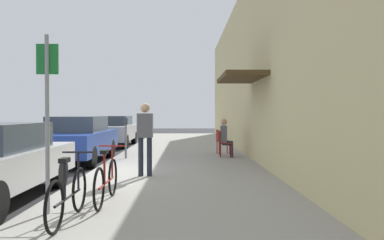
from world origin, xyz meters
TOP-DOWN VIEW (x-y plane):
  - ground_plane at (0.00, 0.00)m, footprint 60.00×60.00m
  - sidewalk_slab at (2.25, 2.00)m, footprint 4.50×32.00m
  - building_facade at (4.65, 2.00)m, footprint 1.40×32.00m
  - parked_car_1 at (-1.10, 2.90)m, footprint 1.80×4.40m
  - parked_car_2 at (-1.10, 8.92)m, footprint 1.80×4.40m
  - parking_meter at (0.45, 2.96)m, footprint 0.12×0.10m
  - street_sign at (0.40, -3.76)m, footprint 0.32×0.06m
  - bicycle_0 at (0.83, -4.17)m, footprint 0.46×1.71m
  - bicycle_1 at (1.11, -3.10)m, footprint 0.46×1.71m
  - cafe_chair_0 at (3.67, 3.25)m, footprint 0.49×0.49m
  - seated_patron_0 at (3.73, 3.24)m, footprint 0.46×0.40m
  - cafe_chair_1 at (3.67, 4.21)m, footprint 0.49×0.49m
  - pedestrian_standing at (1.46, -0.51)m, footprint 0.36×0.22m

SIDE VIEW (x-z plane):
  - ground_plane at x=0.00m, z-range 0.00..0.00m
  - sidewalk_slab at x=2.25m, z-range 0.00..0.12m
  - bicycle_0 at x=0.83m, z-range 0.03..0.93m
  - bicycle_1 at x=1.11m, z-range 0.03..0.93m
  - cafe_chair_0 at x=3.67m, z-range 0.19..1.06m
  - cafe_chair_1 at x=3.67m, z-range 0.19..1.06m
  - parked_car_2 at x=-1.10m, z-range 0.03..1.48m
  - parked_car_1 at x=-1.10m, z-range 0.02..1.50m
  - seated_patron_0 at x=3.73m, z-range 0.17..1.46m
  - parking_meter at x=0.45m, z-range 0.23..1.55m
  - pedestrian_standing at x=1.46m, z-range 0.27..1.97m
  - street_sign at x=0.40m, z-range 0.34..2.94m
  - building_facade at x=4.65m, z-range 0.00..6.22m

